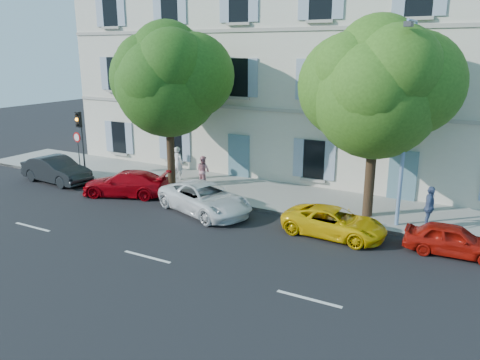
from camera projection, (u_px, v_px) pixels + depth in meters
The scene contains 17 objects.
ground at pixel (209, 222), 19.76m from camera, with size 90.00×90.00×0.00m, color black.
sidewalk at pixel (256, 193), 23.50m from camera, with size 36.00×4.50×0.15m, color #A09E96.
kerb at pixel (235, 205), 21.67m from camera, with size 36.00×0.16×0.16m, color #9E998E.
building at pixel (302, 68), 26.78m from camera, with size 28.00×7.00×12.00m, color beige.
car_dark_sedan at pixel (56, 170), 25.47m from camera, with size 1.51×4.33×1.43m, color black.
car_red_coupe at pixel (126, 183), 23.18m from camera, with size 1.75×4.31×1.25m, color #A4040D.
car_white_coupe at pixel (205, 198), 20.71m from camera, with size 2.19×4.76×1.32m, color white.
car_yellow_supercar at pixel (334, 222), 18.11m from camera, with size 1.85×4.01×1.11m, color yellow.
car_red_hatchback at pixel (453, 240), 16.45m from camera, with size 1.32×3.27×1.11m, color #A9130A.
tree_left at pixel (168, 85), 23.21m from camera, with size 5.19×5.19×8.05m.
tree_right at pixel (376, 95), 18.72m from camera, with size 5.16×5.16×7.95m.
traffic_light at pixel (80, 130), 25.79m from camera, with size 0.28×0.41×3.61m.
road_sign at pixel (78, 144), 26.22m from camera, with size 0.56×0.10×2.44m.
street_lamp at pixel (406, 115), 17.68m from camera, with size 0.27×1.68×7.89m.
pedestrian_a at pixel (178, 163), 25.51m from camera, with size 0.66×0.43×1.81m, color white.
pedestrian_b at pixel (203, 171), 24.42m from camera, with size 0.76×0.59×1.57m, color pink.
pedestrian_c at pixel (429, 208), 18.40m from camera, with size 1.01×0.42×1.73m, color #475982.
Camera 1 is at (10.09, -15.65, 6.97)m, focal length 35.00 mm.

